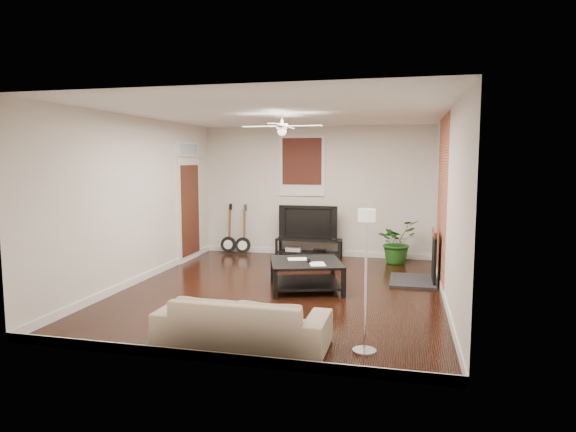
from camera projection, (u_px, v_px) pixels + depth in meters
name	position (u px, v px, depth m)	size (l,w,h in m)	color
room	(282.00, 203.00, 7.83)	(5.01, 6.01, 2.81)	black
brick_accent	(442.00, 201.00, 8.22)	(0.02, 2.20, 2.80)	brown
fireplace	(422.00, 256.00, 8.39)	(0.80, 1.10, 0.92)	black
window_back	(302.00, 166.00, 10.71)	(1.00, 0.06, 1.30)	#35110E
door_left	(189.00, 200.00, 10.25)	(0.08, 1.00, 2.50)	white
tv_stand	(309.00, 248.00, 10.67)	(1.41, 0.37, 0.39)	black
tv	(309.00, 222.00, 10.63)	(1.26, 0.17, 0.73)	black
coffee_table	(306.00, 275.00, 7.98)	(1.10, 1.10, 0.46)	black
sofa	(243.00, 321.00, 5.56)	(1.93, 0.75, 0.56)	#C1A691
floor_lamp	(366.00, 281.00, 5.29)	(0.26, 0.26, 1.57)	silver
potted_plant	(397.00, 241.00, 9.99)	(0.80, 0.69, 0.88)	#1D5518
guitar_left	(228.00, 229.00, 11.02)	(0.35, 0.24, 1.12)	black
guitar_right	(243.00, 229.00, 10.91)	(0.35, 0.24, 1.12)	black
ceiling_fan	(282.00, 126.00, 7.69)	(1.24, 1.24, 0.32)	white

